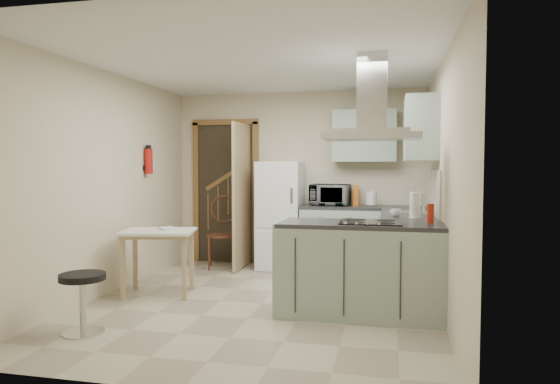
% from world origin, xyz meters
% --- Properties ---
extents(floor, '(4.20, 4.20, 0.00)m').
position_xyz_m(floor, '(0.00, 0.00, 0.00)').
color(floor, tan).
rests_on(floor, ground).
extents(ceiling, '(4.20, 4.20, 0.00)m').
position_xyz_m(ceiling, '(0.00, 0.00, 2.50)').
color(ceiling, silver).
rests_on(ceiling, back_wall).
extents(back_wall, '(3.60, 0.00, 3.60)m').
position_xyz_m(back_wall, '(0.00, 2.10, 1.25)').
color(back_wall, beige).
rests_on(back_wall, floor).
extents(left_wall, '(0.00, 4.20, 4.20)m').
position_xyz_m(left_wall, '(-1.80, 0.00, 1.25)').
color(left_wall, beige).
rests_on(left_wall, floor).
extents(right_wall, '(0.00, 4.20, 4.20)m').
position_xyz_m(right_wall, '(1.80, 0.00, 1.25)').
color(right_wall, beige).
rests_on(right_wall, floor).
extents(doorway, '(1.10, 0.12, 2.10)m').
position_xyz_m(doorway, '(-1.10, 2.07, 1.05)').
color(doorway, brown).
rests_on(doorway, floor).
extents(fridge, '(0.60, 0.60, 1.50)m').
position_xyz_m(fridge, '(-0.20, 1.80, 0.75)').
color(fridge, white).
rests_on(fridge, floor).
extents(counter_back, '(1.08, 0.60, 0.90)m').
position_xyz_m(counter_back, '(0.66, 1.80, 0.45)').
color(counter_back, '#9EB2A0').
rests_on(counter_back, floor).
extents(counter_right, '(0.60, 1.95, 0.90)m').
position_xyz_m(counter_right, '(1.50, 1.12, 0.45)').
color(counter_right, '#9EB2A0').
rests_on(counter_right, floor).
extents(splashback, '(1.68, 0.02, 0.50)m').
position_xyz_m(splashback, '(0.96, 2.09, 1.15)').
color(splashback, beige).
rests_on(splashback, counter_back).
extents(wall_cabinet_back, '(0.85, 0.35, 0.70)m').
position_xyz_m(wall_cabinet_back, '(0.95, 1.93, 1.85)').
color(wall_cabinet_back, '#9EB2A0').
rests_on(wall_cabinet_back, back_wall).
extents(wall_cabinet_right, '(0.35, 0.90, 0.70)m').
position_xyz_m(wall_cabinet_right, '(1.62, 0.85, 1.85)').
color(wall_cabinet_right, '#9EB2A0').
rests_on(wall_cabinet_right, right_wall).
extents(peninsula, '(1.55, 0.65, 0.90)m').
position_xyz_m(peninsula, '(1.02, -0.18, 0.45)').
color(peninsula, '#9EB2A0').
rests_on(peninsula, floor).
extents(hob, '(0.58, 0.50, 0.01)m').
position_xyz_m(hob, '(1.12, -0.18, 0.91)').
color(hob, black).
rests_on(hob, peninsula).
extents(extractor_hood, '(0.90, 0.55, 0.10)m').
position_xyz_m(extractor_hood, '(1.12, -0.18, 1.72)').
color(extractor_hood, silver).
rests_on(extractor_hood, ceiling).
extents(sink, '(0.45, 0.40, 0.01)m').
position_xyz_m(sink, '(1.50, 0.95, 0.91)').
color(sink, silver).
rests_on(sink, counter_right).
extents(fire_extinguisher, '(0.10, 0.10, 0.32)m').
position_xyz_m(fire_extinguisher, '(-1.74, 0.90, 1.50)').
color(fire_extinguisher, '#B2140F').
rests_on(fire_extinguisher, left_wall).
extents(drop_leaf_table, '(0.89, 0.74, 0.73)m').
position_xyz_m(drop_leaf_table, '(-1.22, 0.08, 0.36)').
color(drop_leaf_table, tan).
rests_on(drop_leaf_table, floor).
extents(bentwood_chair, '(0.51, 0.51, 0.93)m').
position_xyz_m(bentwood_chair, '(-1.02, 1.63, 0.46)').
color(bentwood_chair, '#4A2218').
rests_on(bentwood_chair, floor).
extents(stool, '(0.44, 0.44, 0.52)m').
position_xyz_m(stool, '(-1.28, -1.23, 0.26)').
color(stool, black).
rests_on(stool, floor).
extents(microwave, '(0.56, 0.41, 0.29)m').
position_xyz_m(microwave, '(0.49, 1.85, 1.04)').
color(microwave, black).
rests_on(microwave, counter_back).
extents(kettle, '(0.18, 0.18, 0.22)m').
position_xyz_m(kettle, '(1.05, 1.79, 1.01)').
color(kettle, silver).
rests_on(kettle, counter_back).
extents(cereal_box, '(0.09, 0.19, 0.28)m').
position_xyz_m(cereal_box, '(0.83, 1.93, 1.04)').
color(cereal_box, orange).
rests_on(cereal_box, counter_back).
extents(soap_bottle, '(0.12, 0.12, 0.21)m').
position_xyz_m(soap_bottle, '(1.61, 1.51, 1.01)').
color(soap_bottle, '#B1AFBB').
rests_on(soap_bottle, counter_right).
extents(paper_towel, '(0.13, 0.13, 0.28)m').
position_xyz_m(paper_towel, '(1.55, 0.31, 1.04)').
color(paper_towel, white).
rests_on(paper_towel, counter_right).
extents(cup, '(0.14, 0.14, 0.08)m').
position_xyz_m(cup, '(1.36, 0.42, 0.94)').
color(cup, silver).
rests_on(cup, counter_right).
extents(red_bottle, '(0.07, 0.07, 0.18)m').
position_xyz_m(red_bottle, '(1.68, -0.07, 0.99)').
color(red_bottle, red).
rests_on(red_bottle, peninsula).
extents(book, '(0.27, 0.27, 0.10)m').
position_xyz_m(book, '(-1.21, 0.14, 0.78)').
color(book, '#943C31').
rests_on(book, drop_leaf_table).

